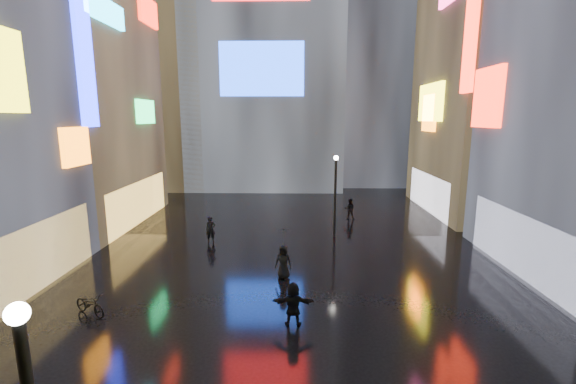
{
  "coord_description": "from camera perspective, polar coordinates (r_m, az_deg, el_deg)",
  "views": [
    {
      "loc": [
        0.26,
        -0.91,
        7.51
      ],
      "look_at": [
        0.0,
        12.0,
        5.0
      ],
      "focal_mm": 24.0,
      "sensor_mm": 36.0,
      "label": 1
    }
  ],
  "objects": [
    {
      "name": "bicycle",
      "position": [
        17.22,
        -27.28,
        -14.56
      ],
      "size": [
        1.73,
        1.29,
        0.87
      ],
      "primitive_type": "imported",
      "rotation": [
        0.0,
        0.0,
        1.08
      ],
      "color": "black",
      "rests_on": "ground"
    },
    {
      "name": "building_left_far",
      "position": [
        31.63,
        -31.04,
        15.79
      ],
      "size": [
        10.28,
        12.0,
        22.0
      ],
      "color": "black",
      "rests_on": "ground"
    },
    {
      "name": "tower_flank_left",
      "position": [
        45.55,
        -17.93,
        17.41
      ],
      "size": [
        10.0,
        10.0,
        26.0
      ],
      "primitive_type": "cube",
      "color": "black",
      "rests_on": "ground"
    },
    {
      "name": "building_right_far",
      "position": [
        35.27,
        29.59,
        20.21
      ],
      "size": [
        10.28,
        12.0,
        28.0
      ],
      "color": "black",
      "rests_on": "ground"
    },
    {
      "name": "tower_flank_right",
      "position": [
        48.65,
        12.41,
        22.01
      ],
      "size": [
        12.0,
        12.0,
        34.0
      ],
      "primitive_type": "cube",
      "color": "black",
      "rests_on": "ground"
    },
    {
      "name": "ground",
      "position": [
        22.22,
        0.43,
        -8.75
      ],
      "size": [
        140.0,
        140.0,
        0.0
      ],
      "primitive_type": "plane",
      "color": "black",
      "rests_on": "ground"
    },
    {
      "name": "pedestrian_5",
      "position": [
        14.57,
        0.76,
        -16.3
      ],
      "size": [
        1.53,
        0.49,
        1.65
      ],
      "primitive_type": "imported",
      "rotation": [
        0.0,
        0.0,
        3.14
      ],
      "color": "black",
      "rests_on": "ground"
    },
    {
      "name": "lamp_far",
      "position": [
        24.33,
        7.02,
        0.1
      ],
      "size": [
        0.3,
        0.3,
        5.2
      ],
      "color": "black",
      "rests_on": "ground"
    },
    {
      "name": "pedestrian_6",
      "position": [
        23.95,
        -11.39,
        -5.49
      ],
      "size": [
        0.68,
        0.55,
        1.6
      ],
      "primitive_type": "imported",
      "rotation": [
        0.0,
        0.0,
        0.33
      ],
      "color": "black",
      "rests_on": "ground"
    },
    {
      "name": "umbrella_2",
      "position": [
        18.0,
        -0.68,
        -6.68
      ],
      "size": [
        1.19,
        1.2,
        0.85
      ],
      "primitive_type": "imported",
      "rotation": [
        0.0,
        0.0,
        3.48
      ],
      "color": "black",
      "rests_on": "pedestrian_4"
    },
    {
      "name": "pedestrian_7",
      "position": [
        29.1,
        9.12,
        -2.49
      ],
      "size": [
        0.82,
        0.66,
        1.58
      ],
      "primitive_type": "imported",
      "rotation": [
        0.0,
        0.0,
        3.06
      ],
      "color": "black",
      "rests_on": "ground"
    },
    {
      "name": "pedestrian_4",
      "position": [
        18.42,
        -0.68,
        -10.34
      ],
      "size": [
        0.9,
        0.71,
        1.62
      ],
      "primitive_type": "imported",
      "rotation": [
        0.0,
        0.0,
        -0.28
      ],
      "color": "black",
      "rests_on": "ground"
    }
  ]
}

